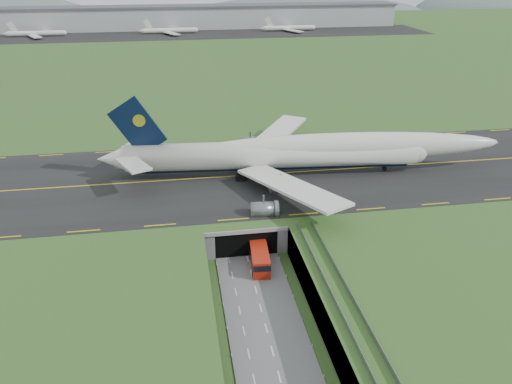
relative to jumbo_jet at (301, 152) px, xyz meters
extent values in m
plane|color=#385D25|center=(-16.38, -32.14, -11.38)|extent=(900.00, 900.00, 0.00)
cube|color=gray|center=(-16.38, -32.14, -8.38)|extent=(800.00, 800.00, 6.00)
cube|color=slate|center=(-16.38, -39.64, -11.28)|extent=(12.00, 75.00, 0.20)
cube|color=black|center=(-16.38, 0.86, -5.29)|extent=(800.00, 44.00, 0.18)
cube|color=gray|center=(-16.38, -13.14, -5.88)|extent=(16.00, 22.00, 1.00)
cube|color=gray|center=(-23.38, -13.14, -8.38)|extent=(2.00, 22.00, 6.00)
cube|color=gray|center=(-9.38, -13.14, -8.38)|extent=(2.00, 22.00, 6.00)
cube|color=black|center=(-16.38, -18.14, -8.88)|extent=(12.00, 12.00, 5.00)
cube|color=#A8A8A3|center=(-16.38, -24.19, -5.78)|extent=(17.00, 0.50, 0.80)
cube|color=#A8A8A3|center=(-5.38, -50.64, -5.58)|extent=(3.00, 53.00, 0.50)
cube|color=gray|center=(-6.78, -50.64, -4.83)|extent=(0.06, 53.00, 1.00)
cube|color=gray|center=(-3.98, -50.64, -4.83)|extent=(0.06, 53.00, 1.00)
cylinder|color=#A8A8A3|center=(-5.38, -60.14, -8.58)|extent=(0.90, 0.90, 5.60)
cylinder|color=#A8A8A3|center=(-5.38, -48.14, -8.58)|extent=(0.90, 0.90, 5.60)
cylinder|color=#A8A8A3|center=(-5.38, -36.14, -8.58)|extent=(0.90, 0.90, 5.60)
cylinder|color=silver|center=(-6.59, 0.56, -0.28)|extent=(67.17, 11.93, 6.29)
sphere|color=silver|center=(26.73, -2.27, -0.28)|extent=(6.67, 6.67, 6.17)
cone|color=silver|center=(-42.85, 3.64, -0.28)|extent=(7.37, 6.54, 5.98)
ellipsoid|color=silver|center=(11.40, -0.97, 1.14)|extent=(71.43, 11.80, 6.61)
ellipsoid|color=black|center=(25.75, -2.19, 0.51)|extent=(4.62, 3.12, 2.20)
cylinder|color=black|center=(-6.59, 0.56, -2.73)|extent=(63.53, 8.01, 2.64)
cube|color=silver|center=(-3.30, 16.07, -1.26)|extent=(22.49, 28.12, 2.65)
cube|color=silver|center=(-36.34, 10.49, 1.20)|extent=(9.59, 11.50, 1.01)
cube|color=silver|center=(-5.96, -15.29, -1.26)|extent=(18.76, 29.61, 2.65)
cube|color=silver|center=(-37.59, -4.21, 1.20)|extent=(8.32, 11.70, 1.01)
cube|color=black|center=(-36.48, 3.10, 7.10)|extent=(12.51, 1.65, 13.92)
cylinder|color=gold|center=(-35.99, 3.06, 8.57)|extent=(2.80, 0.92, 2.75)
cylinder|color=slate|center=(-5.09, 9.81, -4.31)|extent=(5.37, 3.67, 3.25)
cylinder|color=slate|center=(-8.84, 20.49, -4.31)|extent=(5.37, 3.67, 3.25)
cylinder|color=slate|center=(-6.67, -8.81, -4.31)|extent=(5.37, 3.67, 3.25)
cylinder|color=slate|center=(-12.17, -18.71, -4.31)|extent=(5.37, 3.67, 3.25)
cylinder|color=black|center=(20.07, -1.71, -4.66)|extent=(1.12, 0.58, 1.08)
cube|color=black|center=(-11.00, 0.93, -4.51)|extent=(6.46, 7.36, 1.38)
cube|color=#AB1D0B|center=(-14.54, -28.28, -9.48)|extent=(3.80, 8.70, 3.40)
cube|color=black|center=(-14.54, -28.28, -8.80)|extent=(3.88, 8.82, 1.13)
cube|color=black|center=(-14.54, -28.28, -10.89)|extent=(3.53, 8.12, 0.57)
cylinder|color=black|center=(-16.22, -30.99, -10.75)|extent=(0.47, 1.05, 1.02)
cylinder|color=black|center=(-15.79, -25.35, -10.75)|extent=(0.47, 1.05, 1.02)
cylinder|color=black|center=(-13.28, -31.21, -10.75)|extent=(0.47, 1.05, 1.02)
cylinder|color=black|center=(-12.86, -25.57, -10.75)|extent=(0.47, 1.05, 1.02)
cube|color=#B2B2B2|center=(-16.38, 267.86, 2.12)|extent=(300.00, 22.00, 15.00)
cube|color=#4C4C51|center=(-16.38, 267.86, 9.62)|extent=(302.00, 24.00, 1.20)
cube|color=black|center=(-16.38, 237.86, -5.24)|extent=(320.00, 50.00, 0.08)
cylinder|color=silver|center=(-112.51, 242.86, -3.20)|extent=(34.00, 3.20, 3.20)
cylinder|color=silver|center=(-28.59, 242.86, -3.20)|extent=(34.00, 3.20, 3.20)
cylinder|color=silver|center=(51.87, 242.86, -3.20)|extent=(34.00, 3.20, 3.20)
ellipsoid|color=#526361|center=(103.62, 397.86, -15.38)|extent=(260.00, 91.00, 44.00)
ellipsoid|color=#526361|center=(303.62, 397.86, -15.38)|extent=(180.00, 63.00, 60.00)
camera|label=1|loc=(-27.74, -104.82, 40.93)|focal=35.00mm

